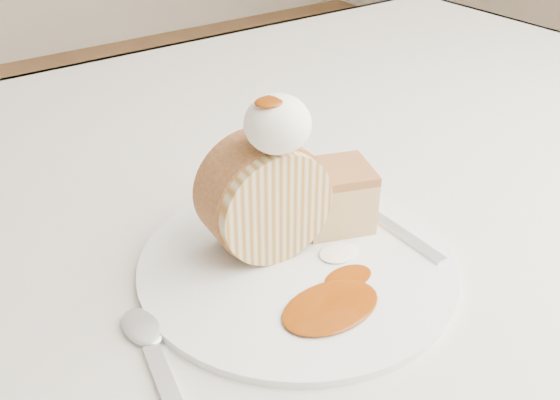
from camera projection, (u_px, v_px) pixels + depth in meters
table at (260, 258)px, 0.66m from camera, size 1.40×0.90×0.75m
plate at (297, 263)px, 0.50m from camera, size 0.33×0.33×0.01m
roulade_slice at (264, 197)px, 0.49m from camera, size 0.10×0.06×0.09m
cake_chunk at (336, 200)px, 0.53m from camera, size 0.07×0.07×0.05m
whipped_cream at (278, 124)px, 0.45m from camera, size 0.05×0.05×0.04m
caramel_drizzle at (271, 94)px, 0.43m from camera, size 0.02×0.02×0.01m
caramel_pool at (331, 307)px, 0.45m from camera, size 0.09×0.08×0.00m
fork at (396, 230)px, 0.53m from camera, size 0.03×0.15×0.00m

